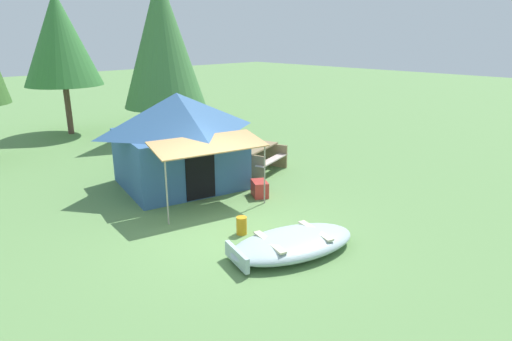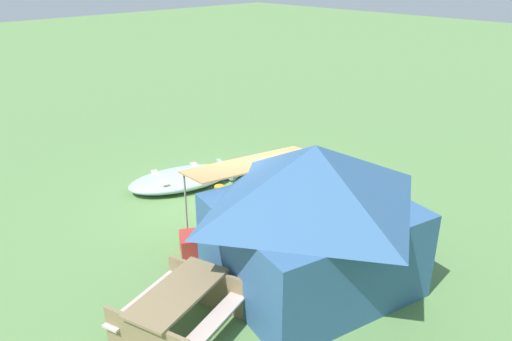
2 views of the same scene
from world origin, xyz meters
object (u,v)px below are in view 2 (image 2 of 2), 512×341
Objects in this scene: canvas_cabin_tent at (312,215)px; picnic_table at (179,307)px; beached_rowboat at (181,179)px; cooler_box at (190,245)px; fuel_can at (219,193)px.

canvas_cabin_tent reaches higher than picnic_table.
picnic_table reaches higher than beached_rowboat.
cooler_box is at bearing -131.09° from picnic_table.
canvas_cabin_tent reaches higher than fuel_can.
picnic_table is at bearing 53.52° from beached_rowboat.
picnic_table is 4.36m from fuel_can.
picnic_table is (3.09, 4.17, 0.27)m from beached_rowboat.
canvas_cabin_tent is at bearing 80.65° from beached_rowboat.
fuel_can is (-3.23, -2.92, -0.27)m from picnic_table.
beached_rowboat is 1.42× the size of picnic_table.
canvas_cabin_tent is (0.77, 4.67, 1.10)m from beached_rowboat.
cooler_box is (-1.40, -1.61, -0.26)m from picnic_table.
fuel_can is at bearing -104.89° from canvas_cabin_tent.
beached_rowboat is 4.86m from canvas_cabin_tent.
canvas_cabin_tent is at bearing 167.95° from picnic_table.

